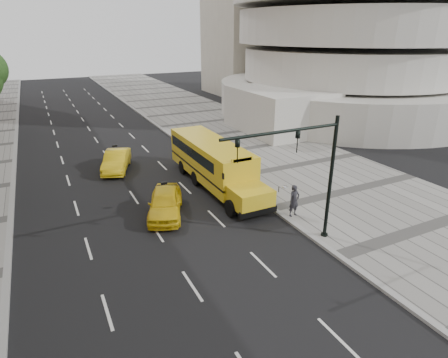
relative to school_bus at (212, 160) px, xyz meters
name	(u,v)px	position (x,y,z in m)	size (l,w,h in m)	color
ground	(149,194)	(-4.50, 0.21, -1.76)	(140.00, 140.00, 0.00)	black
sidewalk_museum	(298,166)	(7.50, 0.21, -1.69)	(12.00, 140.00, 0.15)	gray
curb_museum	(230,178)	(1.50, 0.21, -1.69)	(0.30, 140.00, 0.15)	gray
curb_far	(11,219)	(-12.50, 0.21, -1.69)	(0.30, 140.00, 0.15)	gray
school_bus	(212,160)	(0.00, 0.00, 0.00)	(2.96, 11.56, 3.19)	gold
taxi_near	(165,203)	(-4.42, -3.05, -0.99)	(1.83, 4.55, 1.55)	yellow
taxi_far	(116,161)	(-5.39, 5.77, -1.01)	(1.59, 4.55, 1.50)	yellow
pedestrian	(294,201)	(1.99, -6.67, -0.68)	(0.68, 0.45, 1.86)	#242329
traffic_signal	(309,168)	(0.69, -9.20, 2.33)	(6.18, 0.36, 6.40)	black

